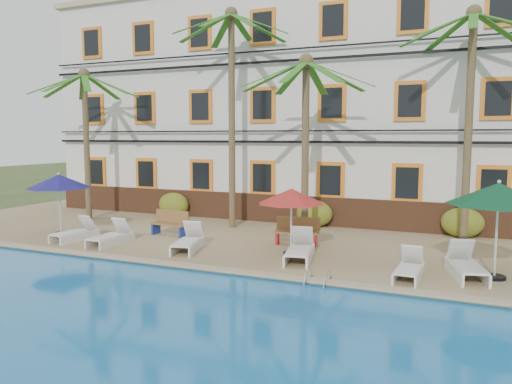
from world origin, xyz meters
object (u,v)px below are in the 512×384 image
at_px(palm_b, 232,88).
at_px(bench_left, 171,223).
at_px(lounger_b, 111,236).
at_px(lounger_a, 76,232).
at_px(palm_d, 470,92).
at_px(palm_a, 86,120).
at_px(umbrella_blue, 59,182).
at_px(umbrella_red, 291,197).
at_px(lounger_c, 189,242).
at_px(lounger_d, 300,250).
at_px(lounger_e, 409,268).
at_px(pool_ladder, 318,283).
at_px(palm_c, 306,119).
at_px(umbrella_green, 499,195).
at_px(bench_right, 297,231).
at_px(lounger_f, 466,266).

xyz_separation_m(palm_b, bench_left, (-1.38, -2.43, -5.09)).
bearing_deg(lounger_b, lounger_a, 176.16).
distance_m(palm_b, palm_d, 8.71).
distance_m(palm_a, umbrella_blue, 4.32).
distance_m(lounger_a, bench_left, 3.36).
xyz_separation_m(umbrella_red, lounger_c, (-3.22, -0.82, -1.53)).
relative_size(lounger_d, bench_left, 1.35).
distance_m(palm_a, palm_b, 6.96).
bearing_deg(lounger_e, lounger_c, 175.82).
height_order(umbrella_red, bench_left, umbrella_red).
bearing_deg(lounger_c, umbrella_red, 14.24).
relative_size(palm_b, pool_ladder, 11.67).
distance_m(palm_a, pool_ladder, 14.12).
bearing_deg(palm_d, palm_c, -162.71).
bearing_deg(umbrella_green, lounger_e, -157.95).
xyz_separation_m(lounger_b, pool_ladder, (7.76, -1.61, -0.28)).
relative_size(umbrella_red, umbrella_green, 0.83).
relative_size(lounger_c, bench_right, 1.27).
bearing_deg(palm_b, palm_d, 0.97).
xyz_separation_m(palm_b, umbrella_green, (9.49, -4.00, -3.36)).
relative_size(umbrella_red, bench_left, 1.38).
distance_m(palm_a, lounger_c, 9.18).
xyz_separation_m(palm_a, bench_left, (5.45, -1.79, -3.90)).
bearing_deg(palm_a, lounger_f, -12.53).
relative_size(palm_b, lounger_a, 4.77).
xyz_separation_m(lounger_a, lounger_f, (12.84, 0.36, 0.03)).
relative_size(umbrella_green, lounger_e, 1.51).
distance_m(palm_a, lounger_d, 12.28).
bearing_deg(palm_a, umbrella_red, -15.16).
relative_size(umbrella_red, bench_right, 1.37).
height_order(umbrella_green, lounger_a, umbrella_green).
distance_m(lounger_d, pool_ladder, 2.41).
relative_size(palm_c, palm_d, 0.82).
xyz_separation_m(palm_b, palm_c, (3.53, -1.46, -1.28)).
relative_size(lounger_b, lounger_e, 1.07).
bearing_deg(palm_b, palm_c, -22.50).
xyz_separation_m(umbrella_blue, bench_left, (3.90, 1.47, -1.52)).
xyz_separation_m(lounger_f, pool_ladder, (-3.41, -2.09, -0.30)).
bearing_deg(bench_left, palm_b, 60.49).
relative_size(umbrella_blue, lounger_e, 1.37).
xyz_separation_m(lounger_a, lounger_d, (8.26, 0.37, 0.03)).
distance_m(palm_c, palm_d, 5.48).
distance_m(umbrella_blue, umbrella_green, 14.77).
bearing_deg(lounger_f, lounger_c, -178.57).
height_order(lounger_c, bench_right, bench_right).
bearing_deg(palm_d, palm_a, -177.08).
bearing_deg(lounger_b, bench_left, 65.35).
height_order(umbrella_green, lounger_f, umbrella_green).
xyz_separation_m(umbrella_green, lounger_d, (-5.26, -0.11, -1.89)).
bearing_deg(umbrella_red, bench_right, 101.64).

